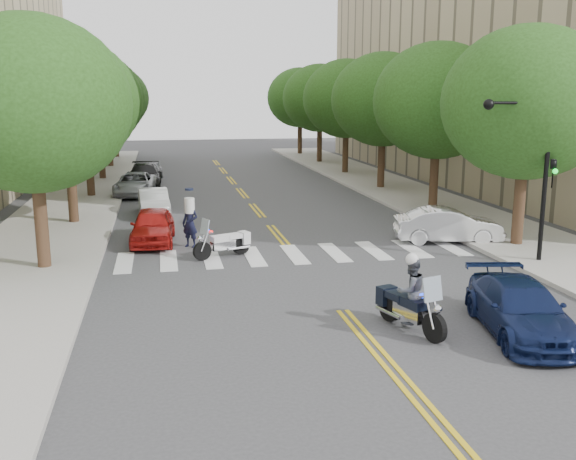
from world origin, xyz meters
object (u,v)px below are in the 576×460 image
object	(u,v)px
motorcycle_parked	(227,243)
convertible	(448,225)
officer_standing	(190,223)
sedan_blue	(521,309)
motorcycle_police	(409,296)

from	to	relation	value
motorcycle_parked	convertible	world-z (taller)	motorcycle_parked
officer_standing	sedan_blue	distance (m)	13.41
motorcycle_police	sedan_blue	size ratio (longest dim) A/B	0.54
motorcycle_police	motorcycle_parked	distance (m)	9.25
motorcycle_parked	convertible	bearing A→B (deg)	-110.67
motorcycle_parked	sedan_blue	world-z (taller)	motorcycle_parked
motorcycle_police	sedan_blue	distance (m)	2.76
motorcycle_parked	officer_standing	xyz separation A→B (m)	(-1.24, 1.78, 0.42)
officer_standing	convertible	size ratio (longest dim) A/B	0.44
motorcycle_police	convertible	xyz separation A→B (m)	(5.27, 9.02, -0.20)
motorcycle_parked	sedan_blue	bearing A→B (deg)	-169.79
motorcycle_police	motorcycle_parked	bearing A→B (deg)	-83.55
motorcycle_parked	convertible	distance (m)	9.03
officer_standing	convertible	xyz separation A→B (m)	(10.25, -1.21, -0.23)
officer_standing	motorcycle_parked	bearing A→B (deg)	-17.38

